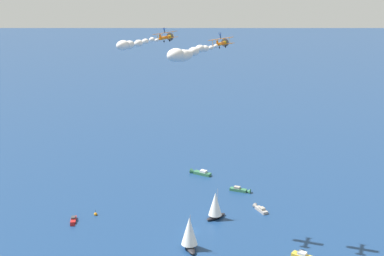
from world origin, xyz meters
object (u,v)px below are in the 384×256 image
(sailboat_inshore, at_px, (189,233))
(wingwalker_lead, at_px, (164,29))
(motorboat_trailing, at_px, (200,173))
(biplane_wingman, at_px, (221,43))
(motorboat_offshore, at_px, (73,221))
(wingwalker_wingman, at_px, (220,35))
(marker_buoy, at_px, (96,214))
(biplane_lead, at_px, (165,37))
(motorboat_near_centre, at_px, (260,209))
(motorboat_ahead, at_px, (241,190))
(sailboat_far_stbd, at_px, (215,205))

(sailboat_inshore, distance_m, wingwalker_lead, 58.29)
(motorboat_trailing, height_order, biplane_wingman, biplane_wingman)
(biplane_wingman, bearing_deg, sailboat_inshore, -168.85)
(motorboat_offshore, relative_size, wingwalker_wingman, 3.47)
(motorboat_offshore, distance_m, wingwalker_lead, 67.69)
(marker_buoy, height_order, wingwalker_lead, wingwalker_lead)
(marker_buoy, xyz_separation_m, biplane_wingman, (24.39, -34.09, 57.26))
(marker_buoy, bearing_deg, sailboat_inshore, -72.69)
(marker_buoy, distance_m, biplane_lead, 63.89)
(sailboat_inshore, bearing_deg, motorboat_near_centre, 11.34)
(motorboat_ahead, bearing_deg, wingwalker_lead, -169.12)
(motorboat_ahead, xyz_separation_m, marker_buoy, (-52.26, 13.55, -0.22))
(sailboat_far_stbd, bearing_deg, wingwalker_wingman, -125.43)
(wingwalker_lead, bearing_deg, motorboat_trailing, 39.99)
(motorboat_ahead, bearing_deg, marker_buoy, 165.47)
(motorboat_ahead, relative_size, biplane_lead, 1.10)
(biplane_lead, bearing_deg, sailboat_far_stbd, -16.22)
(sailboat_far_stbd, relative_size, motorboat_offshore, 1.64)
(motorboat_near_centre, bearing_deg, sailboat_far_stbd, 166.02)
(motorboat_ahead, height_order, marker_buoy, marker_buoy)
(sailboat_far_stbd, distance_m, biplane_lead, 56.61)
(biplane_lead, bearing_deg, marker_buoy, 124.42)
(motorboat_near_centre, height_order, marker_buoy, marker_buoy)
(motorboat_near_centre, height_order, biplane_lead, biplane_lead)
(motorboat_near_centre, bearing_deg, motorboat_ahead, 69.27)
(biplane_lead, relative_size, biplane_wingman, 1.00)
(motorboat_offshore, xyz_separation_m, wingwalker_wingman, (32.36, -33.23, 59.32))
(motorboat_ahead, bearing_deg, biplane_wingman, -143.60)
(wingwalker_wingman, bearing_deg, sailboat_inshore, -167.33)
(wingwalker_wingman, bearing_deg, marker_buoy, 125.64)
(sailboat_far_stbd, bearing_deg, sailboat_inshore, -149.38)
(motorboat_ahead, bearing_deg, biplane_lead, -168.61)
(motorboat_offshore, distance_m, motorboat_ahead, 61.79)
(marker_buoy, bearing_deg, wingwalker_wingman, -54.36)
(sailboat_inshore, relative_size, motorboat_offshore, 1.76)
(marker_buoy, relative_size, wingwalker_lead, 1.37)
(sailboat_inshore, height_order, motorboat_trailing, sailboat_inshore)
(motorboat_trailing, relative_size, wingwalker_lead, 6.05)
(motorboat_trailing, xyz_separation_m, biplane_lead, (-36.69, -31.23, 58.20))
(motorboat_offshore, height_order, wingwalker_lead, wingwalker_lead)
(sailboat_inshore, xyz_separation_m, wingwalker_lead, (2.90, 15.81, 56.03))
(biplane_lead, height_order, biplane_wingman, biplane_lead)
(wingwalker_lead, bearing_deg, marker_buoy, 124.50)
(marker_buoy, bearing_deg, motorboat_trailing, 11.15)
(sailboat_inshore, height_order, wingwalker_wingman, wingwalker_wingman)
(motorboat_near_centre, bearing_deg, biplane_wingman, -168.55)
(biplane_lead, bearing_deg, motorboat_near_centre, -15.08)
(sailboat_far_stbd, distance_m, marker_buoy, 39.70)
(sailboat_inshore, distance_m, motorboat_ahead, 47.13)
(marker_buoy, height_order, biplane_lead, biplane_lead)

